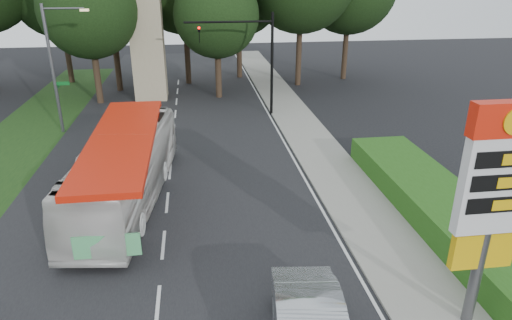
{
  "coord_description": "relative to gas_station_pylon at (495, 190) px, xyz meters",
  "views": [
    {
      "loc": [
        1.51,
        -7.8,
        9.77
      ],
      "look_at": [
        3.98,
        10.24,
        2.2
      ],
      "focal_mm": 32.0,
      "sensor_mm": 36.0,
      "label": 1
    }
  ],
  "objects": [
    {
      "name": "road_surface",
      "position": [
        -9.2,
        10.01,
        -4.44
      ],
      "size": [
        14.0,
        80.0,
        0.02
      ],
      "primitive_type": "cube",
      "color": "black",
      "rests_on": "ground"
    },
    {
      "name": "sidewalk_right",
      "position": [
        -0.7,
        10.01,
        -4.39
      ],
      "size": [
        3.0,
        80.0,
        0.12
      ],
      "primitive_type": "cube",
      "color": "gray",
      "rests_on": "ground"
    },
    {
      "name": "grass_verge_left",
      "position": [
        -18.7,
        16.01,
        -4.44
      ],
      "size": [
        5.0,
        50.0,
        0.02
      ],
      "primitive_type": "cube",
      "color": "#193814",
      "rests_on": "ground"
    },
    {
      "name": "hedge",
      "position": [
        2.3,
        6.01,
        -3.85
      ],
      "size": [
        3.0,
        14.0,
        1.2
      ],
      "primitive_type": "cube",
      "color": "#255416",
      "rests_on": "ground"
    },
    {
      "name": "gas_station_pylon",
      "position": [
        0.0,
        0.0,
        0.0
      ],
      "size": [
        2.1,
        0.45,
        6.85
      ],
      "color": "#59595E",
      "rests_on": "ground"
    },
    {
      "name": "traffic_signal_mast",
      "position": [
        -3.52,
        22.0,
        0.22
      ],
      "size": [
        6.1,
        0.35,
        7.2
      ],
      "color": "black",
      "rests_on": "ground"
    },
    {
      "name": "streetlight_signs",
      "position": [
        -16.19,
        20.01,
        -0.01
      ],
      "size": [
        2.75,
        0.98,
        8.0
      ],
      "color": "#59595E",
      "rests_on": "ground"
    },
    {
      "name": "monument",
      "position": [
        -11.2,
        28.01,
        0.66
      ],
      "size": [
        3.0,
        3.0,
        10.05
      ],
      "color": "tan",
      "rests_on": "ground"
    },
    {
      "name": "transit_bus",
      "position": [
        -10.92,
        9.47,
        -2.87
      ],
      "size": [
        4.05,
        11.56,
        3.15
      ],
      "primitive_type": "imported",
      "rotation": [
        0.0,
        0.0,
        -0.13
      ],
      "color": "white",
      "rests_on": "ground"
    }
  ]
}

